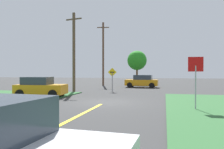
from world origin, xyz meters
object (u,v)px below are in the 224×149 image
at_px(utility_pole_mid, 74,51).
at_px(oak_tree_left, 137,61).
at_px(utility_pole_far, 103,53).
at_px(direction_sign, 112,77).
at_px(stop_sign, 196,73).
at_px(parked_car_near_building, 40,87).
at_px(car_approaching_junction, 142,81).

relative_size(utility_pole_mid, oak_tree_left, 1.46).
xyz_separation_m(utility_pole_far, direction_sign, (3.72, -10.00, -3.32)).
bearing_deg(stop_sign, oak_tree_left, -78.51).
xyz_separation_m(stop_sign, direction_sign, (-6.83, 10.13, -0.46)).
bearing_deg(parked_car_near_building, direction_sign, 48.88).
xyz_separation_m(utility_pole_mid, oak_tree_left, (4.48, 15.30, -0.23)).
bearing_deg(oak_tree_left, utility_pole_mid, -106.32).
bearing_deg(utility_pole_mid, direction_sign, 22.52).
bearing_deg(parked_car_near_building, car_approaching_junction, 56.35).
bearing_deg(utility_pole_mid, car_approaching_junction, 54.27).
bearing_deg(oak_tree_left, direction_sign, -93.69).
relative_size(stop_sign, oak_tree_left, 0.52).
height_order(car_approaching_junction, direction_sign, direction_sign).
relative_size(parked_car_near_building, oak_tree_left, 0.74).
height_order(stop_sign, utility_pole_far, utility_pole_far).
relative_size(parked_car_near_building, direction_sign, 1.65).
height_order(car_approaching_junction, oak_tree_left, oak_tree_left).
bearing_deg(utility_pole_mid, stop_sign, -39.68).
height_order(utility_pole_mid, oak_tree_left, utility_pole_mid).
xyz_separation_m(utility_pole_far, oak_tree_left, (4.61, 3.81, -0.98)).
relative_size(stop_sign, car_approaching_junction, 0.66).
bearing_deg(oak_tree_left, stop_sign, -76.08).
relative_size(utility_pole_far, oak_tree_left, 1.73).
distance_m(direction_sign, oak_tree_left, 14.04).
bearing_deg(utility_pole_far, car_approaching_junction, -27.70).
bearing_deg(utility_pole_far, oak_tree_left, 39.57).
bearing_deg(utility_pole_far, stop_sign, -62.36).
relative_size(stop_sign, utility_pole_far, 0.30).
bearing_deg(stop_sign, car_approaching_junction, -77.70).
height_order(direction_sign, oak_tree_left, oak_tree_left).
bearing_deg(car_approaching_junction, utility_pole_far, -24.73).
height_order(parked_car_near_building, utility_pole_far, utility_pole_far).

